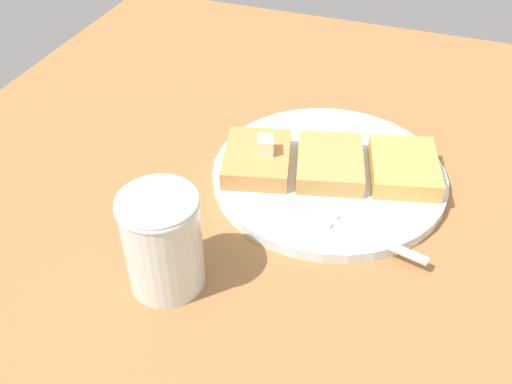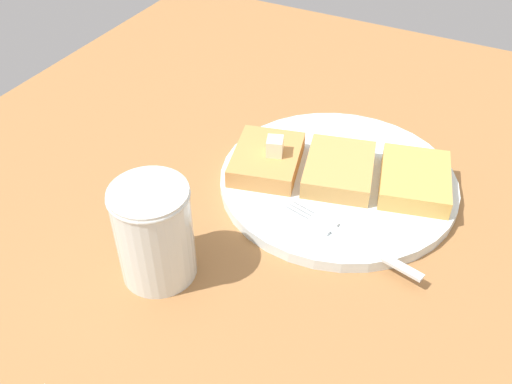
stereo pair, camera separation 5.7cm
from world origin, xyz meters
TOP-DOWN VIEW (x-y plane):
  - table_surface at (0.00, 0.00)cm, footprint 106.32×106.32cm
  - plate at (-3.75, 8.80)cm, footprint 26.75×26.75cm
  - toast_slice_left at (-11.79, 6.74)cm, footprint 9.47×11.01cm
  - toast_slice_middle at (-3.75, 8.80)cm, footprint 9.47×11.01cm
  - toast_slice_right at (4.28, 10.86)cm, footprint 9.47×11.01cm
  - butter_pat_primary at (-10.84, 6.80)cm, footprint 2.35×2.47cm
  - fork at (-0.10, 0.08)cm, footprint 15.90×5.11cm
  - syrup_jar at (-14.35, -11.28)cm, footprint 7.39×7.39cm

SIDE VIEW (x-z plane):
  - table_surface at x=0.00cm, z-range 0.00..1.98cm
  - plate at x=-3.75cm, z-range 2.08..3.38cm
  - fork at x=-0.10cm, z-range 3.28..3.64cm
  - toast_slice_left at x=-11.79cm, z-range 3.28..5.44cm
  - toast_slice_middle at x=-3.75cm, z-range 3.28..5.44cm
  - toast_slice_right at x=4.28cm, z-range 3.28..5.44cm
  - butter_pat_primary at x=-10.84cm, z-range 5.44..7.42cm
  - syrup_jar at x=-14.35cm, z-range 1.51..11.61cm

